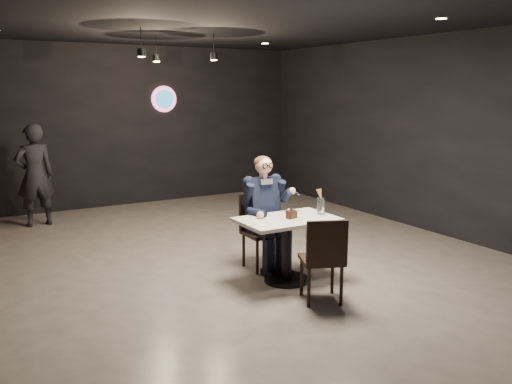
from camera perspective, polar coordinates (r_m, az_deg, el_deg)
floor at (r=6.72m, az=-2.08°, el=-8.23°), size 9.00×9.00×0.00m
wall_sign at (r=10.77m, az=-9.67°, el=9.63°), size 0.50×0.06×0.50m
pendant_lights at (r=8.21m, az=-9.03°, el=15.49°), size 1.40×1.20×0.36m
main_table at (r=6.25m, az=3.26°, el=-6.11°), size 1.10×0.70×0.75m
chair_far at (r=6.67m, az=0.67°, el=-4.23°), size 0.42×0.46×0.92m
chair_near at (r=5.71m, az=6.91°, el=-6.92°), size 0.56×0.59×0.92m
seated_man at (r=6.61m, az=0.68°, el=-2.05°), size 0.60×0.80×1.44m
dessert_plate at (r=6.10m, az=4.36°, el=-2.82°), size 0.20×0.20×0.01m
cake_slice at (r=6.10m, az=3.75°, el=-2.39°), size 0.13×0.12×0.08m
mint_leaf at (r=6.11m, az=4.50°, el=-1.98°), size 0.07×0.04×0.01m
sundae_glass at (r=6.36m, az=6.82°, el=-1.48°), size 0.08×0.08×0.19m
wafer_cone at (r=6.26m, az=6.77°, el=-0.27°), size 0.08×0.08×0.13m
passerby at (r=9.39m, az=-22.26°, el=1.64°), size 0.64×0.45×1.65m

